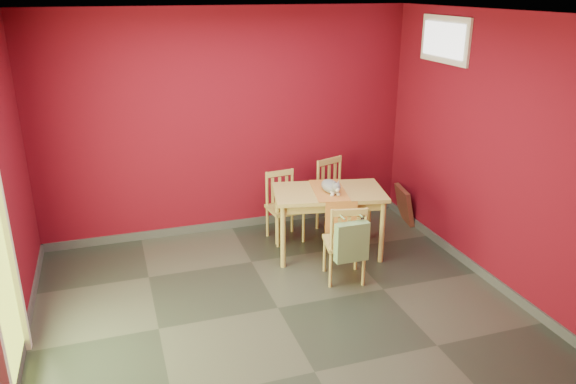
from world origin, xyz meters
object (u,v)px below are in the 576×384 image
object	(u,v)px
dining_table	(329,199)
chair_far_left	(284,205)
picture_frame	(404,205)
cat	(330,184)
chair_far_right	(336,194)
tote_bag	(352,242)
chair_near	(345,242)

from	to	relation	value
dining_table	chair_far_left	size ratio (longest dim) A/B	1.61
chair_far_left	picture_frame	distance (m)	1.66
chair_far_left	cat	bearing A→B (deg)	-58.36
chair_far_right	cat	world-z (taller)	cat
dining_table	chair_far_right	xyz separation A→B (m)	(0.35, 0.60, -0.21)
chair_far_left	chair_far_right	xyz separation A→B (m)	(0.70, 0.06, 0.04)
chair_far_right	cat	distance (m)	0.83
dining_table	chair_far_left	distance (m)	0.69
dining_table	chair_far_left	bearing A→B (deg)	123.37
dining_table	tote_bag	distance (m)	0.88
chair_far_right	picture_frame	world-z (taller)	chair_far_right
chair_far_right	chair_near	xyz separation A→B (m)	(-0.42, -1.26, -0.02)
dining_table	cat	size ratio (longest dim) A/B	3.63
chair_far_right	cat	bearing A→B (deg)	-118.33
picture_frame	chair_near	bearing A→B (deg)	-138.65
tote_bag	picture_frame	xyz separation A→B (m)	(1.39, 1.41, -0.31)
dining_table	chair_near	size ratio (longest dim) A/B	1.56
dining_table	chair_far_right	size ratio (longest dim) A/B	1.48
chair_near	tote_bag	size ratio (longest dim) A/B	1.83
chair_near	chair_far_right	bearing A→B (deg)	71.45
cat	picture_frame	xyz separation A→B (m)	(1.29, 0.59, -0.63)
tote_bag	cat	xyz separation A→B (m)	(0.10, 0.82, 0.32)
chair_far_left	chair_near	size ratio (longest dim) A/B	0.97
dining_table	chair_near	world-z (taller)	chair_near
chair_far_right	tote_bag	bearing A→B (deg)	-107.00
chair_near	picture_frame	xyz separation A→B (m)	(1.37, 1.20, -0.21)
dining_table	chair_near	xyz separation A→B (m)	(-0.08, -0.65, -0.23)
chair_far_right	picture_frame	size ratio (longest dim) A/B	1.90
chair_far_left	picture_frame	world-z (taller)	chair_far_left
cat	chair_far_right	bearing A→B (deg)	81.78
chair_near	tote_bag	world-z (taller)	chair_near
chair_near	picture_frame	distance (m)	1.83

